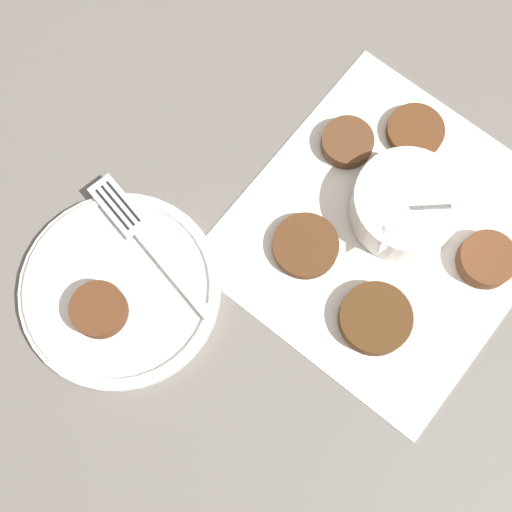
{
  "coord_description": "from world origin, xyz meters",
  "views": [
    {
      "loc": [
        0.27,
        0.01,
        0.73
      ],
      "look_at": [
        0.09,
        -0.1,
        0.02
      ],
      "focal_mm": 50.0,
      "sensor_mm": 36.0,
      "label": 1
    }
  ],
  "objects_px": {
    "serving_plate": "(120,289)",
    "fritter_on_plate": "(99,310)",
    "sauce_bowl": "(405,207)",
    "fork": "(140,232)"
  },
  "relations": [
    {
      "from": "serving_plate",
      "to": "fritter_on_plate",
      "type": "height_order",
      "value": "fritter_on_plate"
    },
    {
      "from": "serving_plate",
      "to": "fork",
      "type": "xyz_separation_m",
      "value": [
        -0.06,
        -0.01,
        0.01
      ]
    },
    {
      "from": "fritter_on_plate",
      "to": "fork",
      "type": "height_order",
      "value": "fritter_on_plate"
    },
    {
      "from": "serving_plate",
      "to": "fritter_on_plate",
      "type": "relative_size",
      "value": 3.71
    },
    {
      "from": "sauce_bowl",
      "to": "fritter_on_plate",
      "type": "distance_m",
      "value": 0.33
    },
    {
      "from": "fork",
      "to": "serving_plate",
      "type": "bearing_deg",
      "value": 11.95
    },
    {
      "from": "fritter_on_plate",
      "to": "fork",
      "type": "bearing_deg",
      "value": -172.29
    },
    {
      "from": "fritter_on_plate",
      "to": "fork",
      "type": "relative_size",
      "value": 0.31
    },
    {
      "from": "serving_plate",
      "to": "fork",
      "type": "bearing_deg",
      "value": -168.05
    },
    {
      "from": "sauce_bowl",
      "to": "fritter_on_plate",
      "type": "relative_size",
      "value": 2.18
    }
  ]
}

